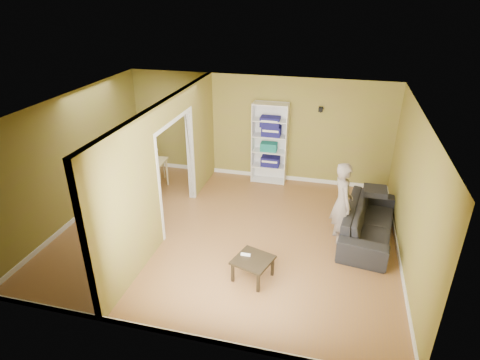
# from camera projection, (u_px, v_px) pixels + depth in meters

# --- Properties ---
(room_shell) EXTENTS (6.50, 6.50, 6.50)m
(room_shell) POSITION_uv_depth(u_px,v_px,m) (227.00, 174.00, 7.49)
(room_shell) COLOR brown
(room_shell) RESTS_ON ground
(partition) EXTENTS (0.22, 5.50, 2.60)m
(partition) POSITION_uv_depth(u_px,v_px,m) (167.00, 167.00, 7.75)
(partition) COLOR olive
(partition) RESTS_ON ground
(wall_speaker) EXTENTS (0.10, 0.10, 0.10)m
(wall_speaker) POSITION_uv_depth(u_px,v_px,m) (321.00, 109.00, 9.25)
(wall_speaker) COLOR black
(wall_speaker) RESTS_ON room_shell
(sofa) EXTENTS (2.37, 1.27, 0.86)m
(sofa) POSITION_uv_depth(u_px,v_px,m) (369.00, 217.00, 7.75)
(sofa) COLOR black
(sofa) RESTS_ON ground
(person) EXTENTS (0.82, 0.72, 1.90)m
(person) POSITION_uv_depth(u_px,v_px,m) (343.00, 196.00, 7.43)
(person) COLOR slate
(person) RESTS_ON ground
(bookshelf) EXTENTS (0.85, 0.37, 2.01)m
(bookshelf) POSITION_uv_depth(u_px,v_px,m) (270.00, 143.00, 9.82)
(bookshelf) COLOR white
(bookshelf) RESTS_ON ground
(paper_box_navy_a) EXTENTS (0.45, 0.29, 0.23)m
(paper_box_navy_a) POSITION_uv_depth(u_px,v_px,m) (270.00, 161.00, 9.97)
(paper_box_navy_a) COLOR navy
(paper_box_navy_a) RESTS_ON bookshelf
(paper_box_teal) EXTENTS (0.39, 0.26, 0.20)m
(paper_box_teal) POSITION_uv_depth(u_px,v_px,m) (269.00, 147.00, 9.81)
(paper_box_teal) COLOR #18584B
(paper_box_teal) RESTS_ON bookshelf
(paper_box_navy_b) EXTENTS (0.45, 0.29, 0.23)m
(paper_box_navy_b) POSITION_uv_depth(u_px,v_px,m) (271.00, 131.00, 9.62)
(paper_box_navy_b) COLOR #13294E
(paper_box_navy_b) RESTS_ON bookshelf
(paper_box_navy_c) EXTENTS (0.46, 0.30, 0.24)m
(paper_box_navy_c) POSITION_uv_depth(u_px,v_px,m) (270.00, 121.00, 9.53)
(paper_box_navy_c) COLOR #13184E
(paper_box_navy_c) RESTS_ON bookshelf
(coffee_table) EXTENTS (0.59, 0.59, 0.39)m
(coffee_table) POSITION_uv_depth(u_px,v_px,m) (253.00, 262.00, 6.65)
(coffee_table) COLOR black
(coffee_table) RESTS_ON ground
(game_controller) EXTENTS (0.16, 0.04, 0.03)m
(game_controller) POSITION_uv_depth(u_px,v_px,m) (246.00, 255.00, 6.71)
(game_controller) COLOR white
(game_controller) RESTS_ON coffee_table
(dining_table) EXTENTS (1.18, 0.78, 0.74)m
(dining_table) POSITION_uv_depth(u_px,v_px,m) (139.00, 164.00, 9.50)
(dining_table) COLOR tan
(dining_table) RESTS_ON ground
(chair_left) EXTENTS (0.56, 0.56, 0.94)m
(chair_left) POSITION_uv_depth(u_px,v_px,m) (109.00, 169.00, 9.74)
(chair_left) COLOR tan
(chair_left) RESTS_ON ground
(chair_near) EXTENTS (0.57, 0.57, 0.96)m
(chair_near) POSITION_uv_depth(u_px,v_px,m) (130.00, 183.00, 8.98)
(chair_near) COLOR beige
(chair_near) RESTS_ON ground
(chair_far) EXTENTS (0.44, 0.44, 0.91)m
(chair_far) POSITION_uv_depth(u_px,v_px,m) (156.00, 163.00, 10.08)
(chair_far) COLOR tan
(chair_far) RESTS_ON ground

